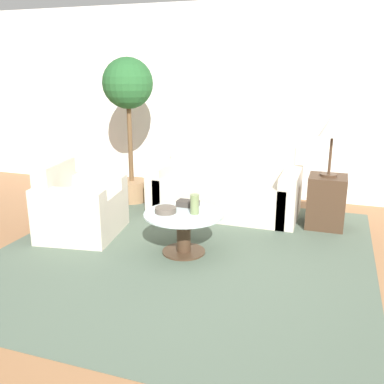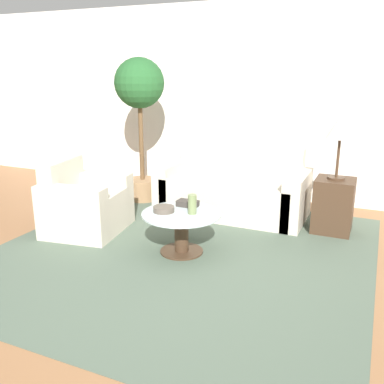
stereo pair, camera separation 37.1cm
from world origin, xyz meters
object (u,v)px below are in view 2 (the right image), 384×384
at_px(armchair, 83,206).
at_px(potted_plant, 140,102).
at_px(coffee_table, 181,227).
at_px(bowl, 164,209).
at_px(sofa_main, 234,191).
at_px(book_stack, 188,203).
at_px(vase, 192,204).
at_px(table_lamp, 341,128).

distance_m(armchair, potted_plant, 1.66).
bearing_deg(coffee_table, armchair, 175.24).
bearing_deg(bowl, coffee_table, 11.95).
height_order(sofa_main, armchair, sofa_main).
bearing_deg(bowl, sofa_main, 80.14).
relative_size(armchair, potted_plant, 0.50).
distance_m(coffee_table, book_stack, 0.27).
height_order(armchair, coffee_table, armchair).
bearing_deg(coffee_table, bowl, -168.05).
bearing_deg(sofa_main, potted_plant, 178.02).
height_order(sofa_main, vase, sofa_main).
height_order(table_lamp, book_stack, table_lamp).
distance_m(armchair, table_lamp, 2.88).
height_order(table_lamp, potted_plant, potted_plant).
bearing_deg(table_lamp, potted_plant, 175.38).
distance_m(sofa_main, book_stack, 1.16).
height_order(sofa_main, bowl, sofa_main).
bearing_deg(vase, potted_plant, 134.62).
distance_m(table_lamp, vase, 1.77).
distance_m(sofa_main, vase, 1.35).
bearing_deg(bowl, armchair, 172.61).
xyz_separation_m(armchair, book_stack, (1.22, 0.11, 0.15)).
bearing_deg(sofa_main, armchair, -136.66).
height_order(coffee_table, book_stack, book_stack).
relative_size(vase, book_stack, 0.88).
bearing_deg(potted_plant, armchair, -89.92).
xyz_separation_m(armchair, vase, (1.35, -0.08, 0.22)).
bearing_deg(coffee_table, potted_plant, 131.88).
bearing_deg(armchair, bowl, -105.91).
distance_m(coffee_table, potted_plant, 2.15).
distance_m(potted_plant, vase, 2.10).
distance_m(sofa_main, bowl, 1.42).
relative_size(sofa_main, vase, 9.46).
distance_m(sofa_main, armchair, 1.82).
bearing_deg(table_lamp, sofa_main, 172.50).
height_order(table_lamp, bowl, table_lamp).
xyz_separation_m(sofa_main, armchair, (-1.32, -1.25, 0.00)).
bearing_deg(sofa_main, vase, -88.61).
bearing_deg(potted_plant, sofa_main, -1.98).
distance_m(table_lamp, potted_plant, 2.54).
bearing_deg(potted_plant, coffee_table, -48.12).
xyz_separation_m(potted_plant, bowl, (1.08, -1.43, -0.89)).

